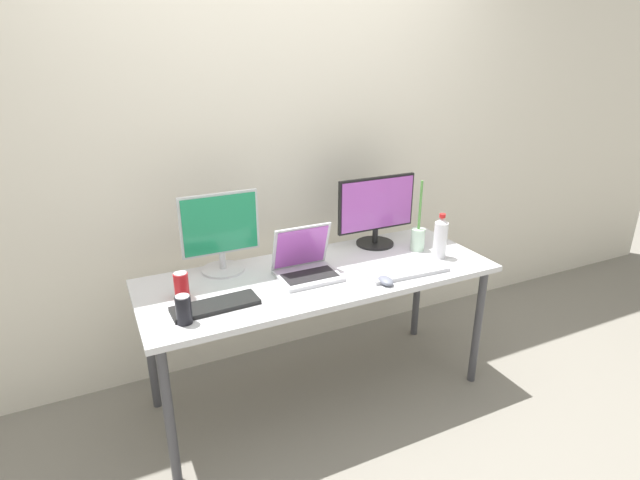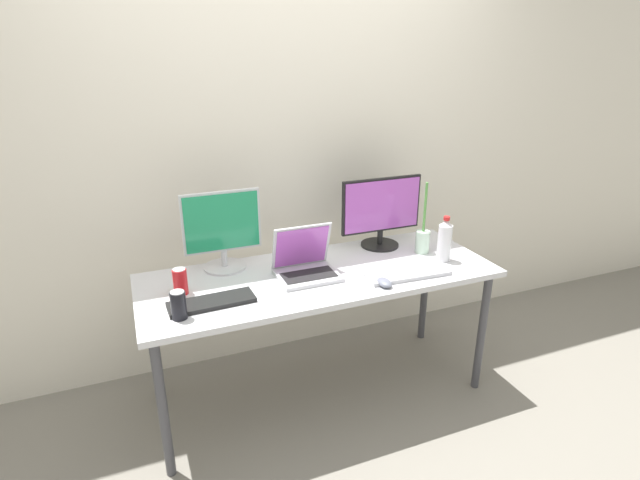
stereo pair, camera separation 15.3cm
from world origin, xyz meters
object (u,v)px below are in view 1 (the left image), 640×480
at_px(work_desk, 320,284).
at_px(soda_can_near_keyboard, 184,310).
at_px(mouse_by_keyboard, 386,281).
at_px(water_bottle, 440,238).
at_px(laptop_silver, 306,265).
at_px(soda_can_by_laptop, 181,285).
at_px(bamboo_vase, 418,237).
at_px(monitor_left, 220,232).
at_px(monitor_center, 376,210).
at_px(keyboard_main, 215,306).
at_px(keyboard_aux, 408,272).

relative_size(work_desk, soda_can_near_keyboard, 14.35).
bearing_deg(mouse_by_keyboard, water_bottle, 20.45).
relative_size(laptop_silver, soda_can_by_laptop, 2.39).
bearing_deg(bamboo_vase, monitor_left, 169.40).
bearing_deg(monitor_center, work_desk, -154.76).
relative_size(monitor_left, keyboard_main, 1.07).
bearing_deg(water_bottle, soda_can_by_laptop, 174.79).
bearing_deg(soda_can_by_laptop, work_desk, -2.40).
bearing_deg(work_desk, laptop_silver, 175.85).
bearing_deg(laptop_silver, monitor_center, 21.45).
bearing_deg(mouse_by_keyboard, laptop_silver, 141.08).
distance_m(monitor_left, keyboard_aux, 0.97).
height_order(keyboard_main, water_bottle, water_bottle).
distance_m(keyboard_main, keyboard_aux, 0.98).
xyz_separation_m(monitor_left, soda_can_near_keyboard, (-0.29, -0.45, -0.15)).
height_order(monitor_left, soda_can_by_laptop, monitor_left).
distance_m(work_desk, water_bottle, 0.71).
bearing_deg(bamboo_vase, keyboard_aux, -133.82).
xyz_separation_m(monitor_left, water_bottle, (1.12, -0.34, -0.10)).
relative_size(laptop_silver, mouse_by_keyboard, 3.00).
xyz_separation_m(work_desk, monitor_center, (0.46, 0.22, 0.28)).
height_order(laptop_silver, keyboard_aux, laptop_silver).
xyz_separation_m(keyboard_main, water_bottle, (1.25, 0.03, 0.10)).
height_order(laptop_silver, mouse_by_keyboard, laptop_silver).
distance_m(monitor_center, keyboard_main, 1.11).
bearing_deg(work_desk, keyboard_aux, -27.15).
bearing_deg(keyboard_main, work_desk, 10.09).
relative_size(work_desk, keyboard_main, 4.70).
xyz_separation_m(monitor_left, laptop_silver, (0.36, -0.24, -0.15)).
bearing_deg(keyboard_aux, monitor_center, 84.20).
bearing_deg(water_bottle, soda_can_near_keyboard, -175.64).
distance_m(laptop_silver, keyboard_main, 0.52).
bearing_deg(mouse_by_keyboard, monitor_left, 144.44).
relative_size(monitor_left, water_bottle, 1.66).
bearing_deg(soda_can_near_keyboard, water_bottle, 4.36).
height_order(mouse_by_keyboard, bamboo_vase, bamboo_vase).
distance_m(keyboard_main, soda_can_by_laptop, 0.20).
xyz_separation_m(keyboard_aux, water_bottle, (0.28, 0.11, 0.10)).
distance_m(keyboard_main, bamboo_vase, 1.22).
bearing_deg(monitor_left, mouse_by_keyboard, -36.52).
bearing_deg(monitor_center, laptop_silver, -158.55).
bearing_deg(keyboard_main, bamboo_vase, 5.53).
relative_size(mouse_by_keyboard, soda_can_near_keyboard, 0.80).
xyz_separation_m(mouse_by_keyboard, bamboo_vase, (0.40, 0.30, 0.06)).
height_order(work_desk, soda_can_near_keyboard, soda_can_near_keyboard).
relative_size(keyboard_main, soda_can_by_laptop, 3.05).
xyz_separation_m(work_desk, water_bottle, (0.68, -0.10, 0.18)).
relative_size(work_desk, monitor_left, 4.38).
height_order(mouse_by_keyboard, soda_can_near_keyboard, soda_can_near_keyboard).
height_order(keyboard_main, bamboo_vase, bamboo_vase).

